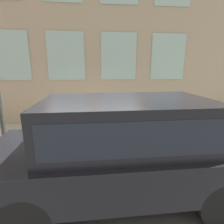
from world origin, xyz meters
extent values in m
plane|color=#514F4C|center=(0.00, 0.00, 0.00)|extent=(80.00, 80.00, 0.00)
cube|color=#A8A093|center=(1.54, 0.00, 0.08)|extent=(3.09, 60.00, 0.15)
cube|color=#9EBCB2|center=(3.07, -3.00, 2.74)|extent=(0.03, 1.38, 1.75)
cube|color=#9EBCB2|center=(3.07, -1.00, 2.74)|extent=(0.03, 1.38, 1.75)
cube|color=#9EBCB2|center=(3.07, 1.00, 2.74)|extent=(0.03, 1.38, 1.75)
cube|color=#9EBCB2|center=(3.07, 3.00, 2.74)|extent=(0.03, 1.38, 1.75)
cylinder|color=#2D7260|center=(0.39, -0.02, 0.17)|extent=(0.35, 0.35, 0.04)
cylinder|color=#2D7260|center=(0.39, -0.02, 0.45)|extent=(0.26, 0.26, 0.59)
sphere|color=#2C5D50|center=(0.39, -0.02, 0.75)|extent=(0.27, 0.27, 0.27)
cylinder|color=black|center=(0.39, -0.02, 0.83)|extent=(0.09, 0.09, 0.11)
cylinder|color=#2D7260|center=(0.39, -0.20, 0.52)|extent=(0.09, 0.10, 0.09)
cylinder|color=#2D7260|center=(0.39, 0.16, 0.52)|extent=(0.09, 0.10, 0.09)
cylinder|color=#998466|center=(0.73, -0.92, 0.46)|extent=(0.09, 0.09, 0.61)
cylinder|color=#998466|center=(0.86, -0.92, 0.46)|extent=(0.09, 0.09, 0.61)
cube|color=#72288C|center=(0.79, -0.92, 1.00)|extent=(0.17, 0.11, 0.46)
cylinder|color=#72288C|center=(0.67, -0.92, 1.01)|extent=(0.07, 0.07, 0.44)
cylinder|color=#72288C|center=(0.91, -0.92, 1.01)|extent=(0.07, 0.07, 0.44)
sphere|color=#8C6647|center=(0.79, -0.92, 1.33)|extent=(0.20, 0.20, 0.20)
cylinder|color=black|center=(-1.94, 0.96, 0.37)|extent=(0.24, 0.73, 0.73)
cylinder|color=black|center=(-0.34, 0.96, 0.37)|extent=(0.24, 0.73, 0.73)
cylinder|color=black|center=(-1.94, -1.81, 0.37)|extent=(0.24, 0.73, 0.73)
cylinder|color=black|center=(-0.34, -1.81, 0.37)|extent=(0.24, 0.73, 0.73)
cube|color=black|center=(-1.14, -0.42, 0.70)|extent=(1.84, 4.48, 0.67)
cube|color=black|center=(-1.14, -0.54, 1.42)|extent=(1.62, 2.77, 0.78)
cube|color=#1E232D|center=(-1.14, -0.54, 1.42)|extent=(1.63, 2.55, 0.50)
cylinder|color=#2D332D|center=(0.84, 2.48, 0.21)|extent=(0.26, 0.26, 0.12)
camera|label=1|loc=(-3.95, 0.02, 2.31)|focal=28.00mm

